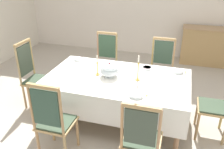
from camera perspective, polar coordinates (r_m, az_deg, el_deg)
name	(u,v)px	position (r m, az deg, el deg)	size (l,w,h in m)	color
ground	(115,122)	(3.95, 0.77, -11.13)	(6.78, 6.40, 0.04)	#B1A699
dining_table	(117,82)	(3.66, 1.21, -1.73)	(2.13, 1.24, 0.73)	tan
tablecloth	(117,84)	(3.68, 1.20, -2.27)	(2.15, 1.26, 0.43)	white
chair_south_a	(53,120)	(3.09, -13.78, -10.40)	(0.44, 0.42, 1.11)	tan
chair_north_a	(105,60)	(4.74, -1.61, 3.46)	(0.44, 0.42, 1.09)	tan
chair_south_b	(141,138)	(2.79, 6.97, -14.73)	(0.44, 0.42, 1.06)	#B57F4F
chair_north_b	(161,67)	(4.54, 11.66, 1.81)	(0.44, 0.42, 1.07)	#B5834B
chair_head_west	(34,75)	(4.29, -18.15, -0.01)	(0.42, 0.44, 1.16)	#AB7E58
chair_head_east	(219,103)	(3.66, 24.08, -6.19)	(0.42, 0.44, 1.07)	#A57E52
soup_tureen	(109,70)	(3.61, -0.63, 1.12)	(0.29, 0.29, 0.23)	silver
candlestick_west	(97,67)	(3.66, -3.50, 1.70)	(0.07, 0.07, 0.32)	gold
candlestick_east	(138,70)	(3.50, 6.20, 0.99)	(0.07, 0.07, 0.39)	gold
bowl_near_left	(178,71)	(3.92, 15.40, 0.77)	(0.17, 0.17, 0.04)	silver
bowl_near_right	(136,95)	(3.15, 5.75, -4.76)	(0.20, 0.20, 0.04)	silver
bowl_far_left	(78,59)	(4.31, -8.07, 3.74)	(0.17, 0.17, 0.04)	silver
bowl_far_right	(147,68)	(3.95, 8.32, 1.61)	(0.16, 0.16, 0.03)	silver
spoon_primary	(186,72)	(3.95, 17.09, 0.48)	(0.03, 0.18, 0.01)	gold
spoon_secondary	(146,96)	(3.16, 8.15, -5.13)	(0.03, 0.18, 0.01)	gold
sideboard	(211,47)	(6.30, 22.58, 6.16)	(1.44, 0.48, 0.90)	tan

